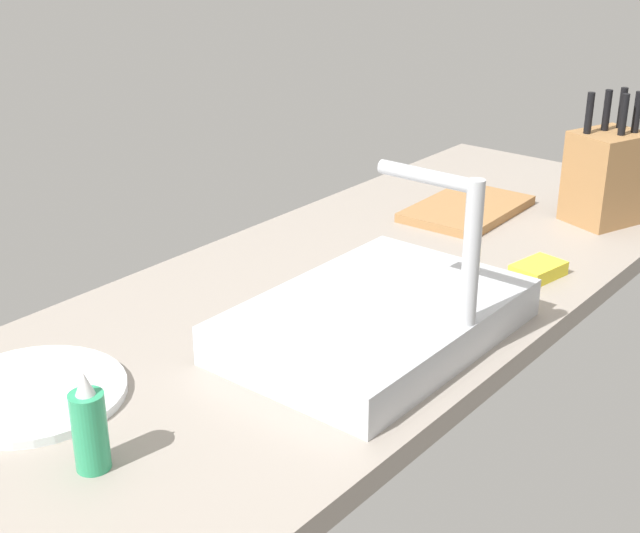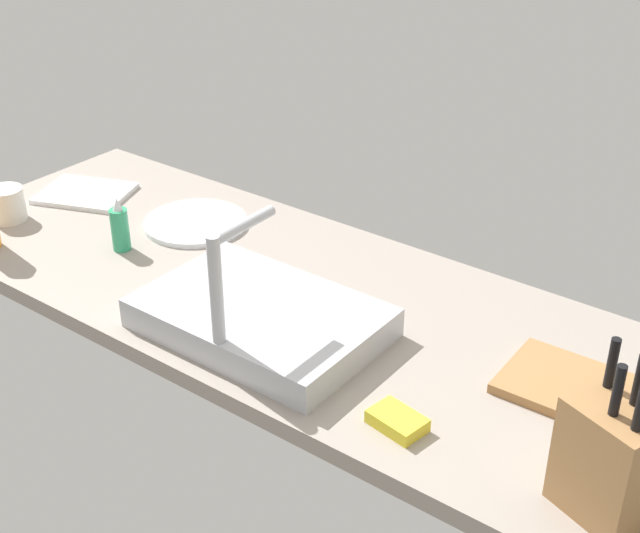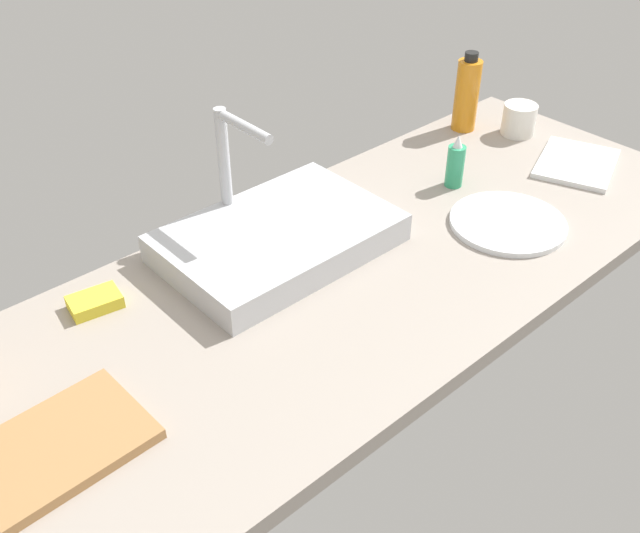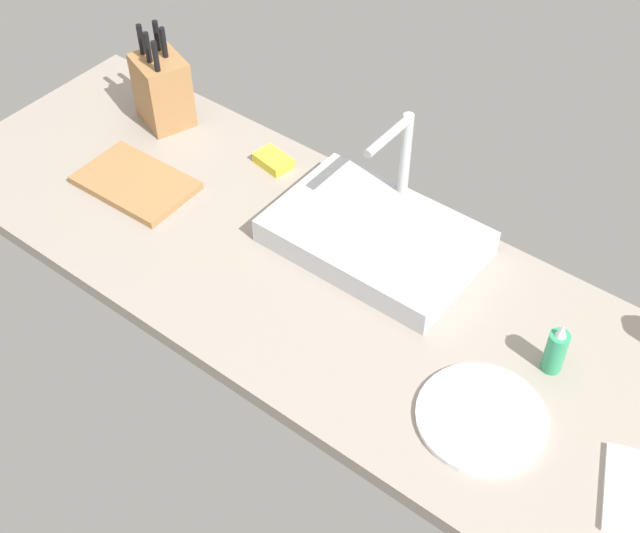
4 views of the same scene
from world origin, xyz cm
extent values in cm
cube|color=gray|center=(0.00, 0.00, 1.75)|extent=(195.68, 64.81, 3.50)
cube|color=#B7BABF|center=(4.79, 13.87, 6.45)|extent=(44.67, 29.75, 5.90)
cylinder|color=#B7BABF|center=(2.59, 27.40, 16.71)|extent=(2.40, 2.40, 26.43)
cylinder|color=#B7BABF|center=(2.59, 19.95, 28.93)|extent=(2.00, 14.90, 2.00)
cylinder|color=#B7BABF|center=(6.09, 27.40, 5.50)|extent=(1.60, 1.60, 4.00)
cube|color=#9E7042|center=(-51.63, -3.89, 4.40)|extent=(27.67, 18.15, 1.80)
cylinder|color=#2D9966|center=(50.79, 7.42, 8.32)|extent=(4.02, 4.02, 9.64)
cone|color=silver|center=(50.79, 7.42, 14.54)|extent=(2.21, 2.21, 2.80)
cylinder|color=orange|center=(75.69, 24.82, 12.52)|extent=(6.13, 6.13, 18.03)
cylinder|color=black|center=(75.69, 24.82, 22.63)|extent=(3.37, 3.37, 2.20)
cylinder|color=white|center=(46.20, -11.09, 4.10)|extent=(24.19, 24.19, 1.20)
cube|color=white|center=(79.82, -6.29, 4.10)|extent=(26.19, 23.54, 1.20)
cylinder|color=silver|center=(83.50, 13.46, 7.46)|extent=(8.42, 8.42, 7.92)
cube|color=yellow|center=(-30.98, 22.05, 4.70)|extent=(9.87, 7.40, 2.40)
camera|label=1|loc=(100.02, 80.45, 64.10)|focal=49.89mm
camera|label=2|loc=(-88.24, 118.36, 95.64)|focal=49.42mm
camera|label=3|loc=(-68.68, -80.08, 86.83)|focal=40.93mm
camera|label=4|loc=(76.14, -98.16, 134.39)|focal=47.52mm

